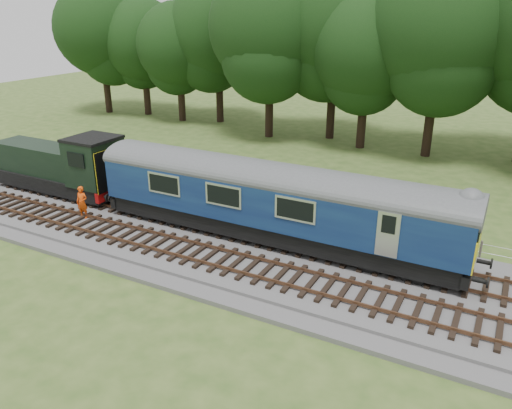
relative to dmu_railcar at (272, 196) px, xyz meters
The scene contains 9 objects.
ground 3.10m from the dmu_railcar, 123.60° to the right, with size 120.00×120.00×0.00m, color #385720.
ballast 2.96m from the dmu_railcar, 123.60° to the right, with size 70.00×7.00×0.35m, color #4C4C4F.
track_north 2.38m from the dmu_railcar, behind, with size 67.20×2.40×0.21m.
track_south 3.83m from the dmu_railcar, 107.22° to the right, with size 67.20×2.40×0.21m.
fence 4.16m from the dmu_railcar, 106.70° to the left, with size 64.00×0.12×1.00m, color #6B6054, non-canonical shape.
tree_line 20.79m from the dmu_railcar, 92.59° to the left, with size 70.00×8.00×18.00m, color black, non-canonical shape.
dmu_railcar is the anchor object (origin of this frame).
shunter_loco 13.94m from the dmu_railcar, behind, with size 8.91×2.60×3.38m.
worker 10.38m from the dmu_railcar, 166.85° to the right, with size 0.64×0.42×1.75m, color #EE4A0C.
Camera 1 is at (10.51, -18.20, 10.86)m, focal length 35.00 mm.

